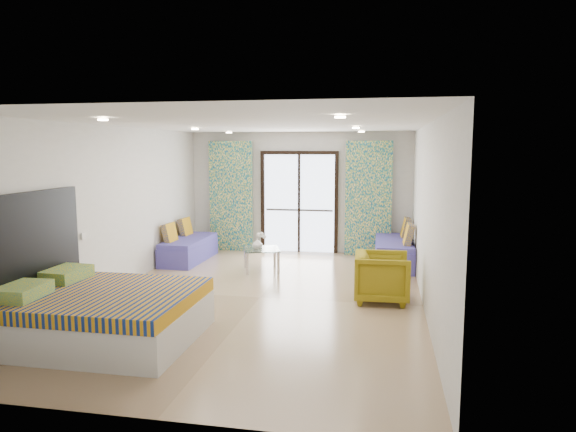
% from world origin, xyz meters
% --- Properties ---
extents(floor, '(5.00, 7.50, 0.01)m').
position_xyz_m(floor, '(0.00, 0.00, 0.00)').
color(floor, '#947758').
rests_on(floor, ground).
extents(ceiling, '(5.00, 7.50, 0.01)m').
position_xyz_m(ceiling, '(0.00, 0.00, 2.70)').
color(ceiling, silver).
rests_on(ceiling, ground).
extents(wall_back, '(5.00, 0.01, 2.70)m').
position_xyz_m(wall_back, '(0.00, 3.75, 1.35)').
color(wall_back, silver).
rests_on(wall_back, ground).
extents(wall_front, '(5.00, 0.01, 2.70)m').
position_xyz_m(wall_front, '(0.00, -3.75, 1.35)').
color(wall_front, silver).
rests_on(wall_front, ground).
extents(wall_left, '(0.01, 7.50, 2.70)m').
position_xyz_m(wall_left, '(-2.50, 0.00, 1.35)').
color(wall_left, silver).
rests_on(wall_left, ground).
extents(wall_right, '(0.01, 7.50, 2.70)m').
position_xyz_m(wall_right, '(2.50, 0.00, 1.35)').
color(wall_right, silver).
rests_on(wall_right, ground).
extents(balcony_door, '(1.76, 0.08, 2.28)m').
position_xyz_m(balcony_door, '(0.00, 3.72, 1.26)').
color(balcony_door, black).
rests_on(balcony_door, floor).
extents(balcony_rail, '(1.52, 0.03, 0.04)m').
position_xyz_m(balcony_rail, '(0.00, 3.73, 0.95)').
color(balcony_rail, '#595451').
rests_on(balcony_rail, balcony_door).
extents(curtain_left, '(1.00, 0.10, 2.50)m').
position_xyz_m(curtain_left, '(-1.55, 3.57, 1.25)').
color(curtain_left, silver).
rests_on(curtain_left, floor).
extents(curtain_right, '(1.00, 0.10, 2.50)m').
position_xyz_m(curtain_right, '(1.55, 3.57, 1.25)').
color(curtain_right, silver).
rests_on(curtain_right, floor).
extents(downlight_a, '(0.12, 0.12, 0.02)m').
position_xyz_m(downlight_a, '(-1.40, -2.00, 2.67)').
color(downlight_a, '#FFE0B2').
rests_on(downlight_a, ceiling).
extents(downlight_b, '(0.12, 0.12, 0.02)m').
position_xyz_m(downlight_b, '(1.40, -2.00, 2.67)').
color(downlight_b, '#FFE0B2').
rests_on(downlight_b, ceiling).
extents(downlight_c, '(0.12, 0.12, 0.02)m').
position_xyz_m(downlight_c, '(-1.40, 1.00, 2.67)').
color(downlight_c, '#FFE0B2').
rests_on(downlight_c, ceiling).
extents(downlight_d, '(0.12, 0.12, 0.02)m').
position_xyz_m(downlight_d, '(1.40, 1.00, 2.67)').
color(downlight_d, '#FFE0B2').
rests_on(downlight_d, ceiling).
extents(downlight_e, '(0.12, 0.12, 0.02)m').
position_xyz_m(downlight_e, '(-1.40, 3.00, 2.67)').
color(downlight_e, '#FFE0B2').
rests_on(downlight_e, ceiling).
extents(downlight_f, '(0.12, 0.12, 0.02)m').
position_xyz_m(downlight_f, '(1.40, 3.00, 2.67)').
color(downlight_f, '#FFE0B2').
rests_on(downlight_f, ceiling).
extents(headboard, '(0.06, 2.10, 1.50)m').
position_xyz_m(headboard, '(-2.46, -2.11, 1.05)').
color(headboard, black).
rests_on(headboard, floor).
extents(switch_plate, '(0.02, 0.10, 0.10)m').
position_xyz_m(switch_plate, '(-2.47, -0.86, 1.05)').
color(switch_plate, silver).
rests_on(switch_plate, wall_left).
extents(bed, '(2.22, 1.81, 0.77)m').
position_xyz_m(bed, '(-1.48, -2.11, 0.32)').
color(bed, silver).
rests_on(bed, floor).
extents(daybed_left, '(0.69, 1.73, 0.85)m').
position_xyz_m(daybed_left, '(-2.12, 2.32, 0.26)').
color(daybed_left, '#474099').
rests_on(daybed_left, floor).
extents(daybed_right, '(0.76, 1.86, 0.91)m').
position_xyz_m(daybed_right, '(2.12, 2.72, 0.28)').
color(daybed_right, '#474099').
rests_on(daybed_right, floor).
extents(coffee_table, '(0.84, 0.84, 0.76)m').
position_xyz_m(coffee_table, '(-0.40, 1.73, 0.39)').
color(coffee_table, silver).
rests_on(coffee_table, floor).
extents(vase, '(0.22, 0.23, 0.19)m').
position_xyz_m(vase, '(-0.47, 1.70, 0.53)').
color(vase, white).
rests_on(vase, coffee_table).
extents(armchair, '(0.78, 0.83, 0.83)m').
position_xyz_m(armchair, '(1.88, 0.17, 0.41)').
color(armchair, olive).
rests_on(armchair, floor).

